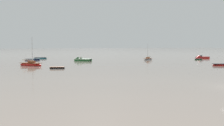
% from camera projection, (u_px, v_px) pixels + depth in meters
% --- Properties ---
extents(sailboat_moored_0, '(5.05, 5.61, 6.48)m').
position_uv_depth(sailboat_moored_0, '(31.00, 64.00, 55.00)').
color(sailboat_moored_0, red).
rests_on(sailboat_moored_0, ground).
extents(rowboat_moored_0, '(3.12, 1.94, 0.47)m').
position_uv_depth(rowboat_moored_0, '(57.00, 68.00, 48.39)').
color(rowboat_moored_0, black).
rests_on(rowboat_moored_0, ground).
extents(sailboat_moored_1, '(4.71, 3.70, 5.21)m').
position_uv_depth(sailboat_moored_1, '(148.00, 59.00, 77.80)').
color(sailboat_moored_1, gray).
rests_on(sailboat_moored_1, ground).
extents(rowboat_moored_1, '(3.23, 1.37, 0.50)m').
position_uv_depth(rowboat_moored_1, '(198.00, 59.00, 78.27)').
color(rowboat_moored_1, '#23602D').
rests_on(rowboat_moored_1, ground).
extents(rowboat_moored_2, '(4.78, 2.52, 0.72)m').
position_uv_depth(rowboat_moored_2, '(32.00, 60.00, 75.20)').
color(rowboat_moored_2, navy).
rests_on(rowboat_moored_2, ground).
extents(rowboat_moored_3, '(4.22, 2.74, 0.63)m').
position_uv_depth(rowboat_moored_3, '(221.00, 65.00, 54.96)').
color(rowboat_moored_3, red).
rests_on(rowboat_moored_3, ground).
extents(motorboat_moored_2, '(5.36, 2.01, 1.80)m').
position_uv_depth(motorboat_moored_2, '(201.00, 58.00, 85.64)').
color(motorboat_moored_2, red).
rests_on(motorboat_moored_2, ground).
extents(motorboat_moored_3, '(5.04, 5.16, 1.84)m').
position_uv_depth(motorboat_moored_3, '(81.00, 60.00, 72.08)').
color(motorboat_moored_3, '#23602D').
rests_on(motorboat_moored_3, ground).
extents(rowboat_moored_5, '(4.38, 1.56, 0.69)m').
position_uv_depth(rowboat_moored_5, '(40.00, 58.00, 84.43)').
color(rowboat_moored_5, '#197084').
rests_on(rowboat_moored_5, ground).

